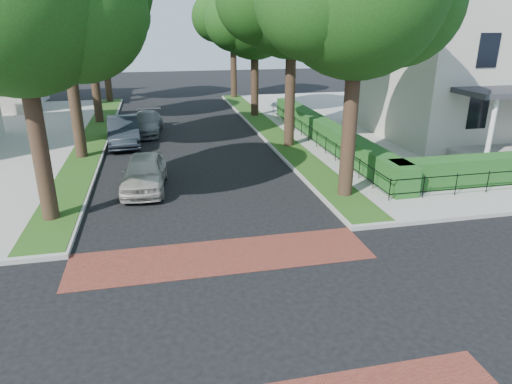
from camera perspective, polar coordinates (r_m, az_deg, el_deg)
ground at (r=11.20m, az=-1.73°, el=-15.70°), size 120.00×120.00×0.00m
sidewalk_ne at (r=35.59m, az=24.57°, el=8.03°), size 30.00×30.00×0.15m
crosswalk_far at (r=13.87m, az=-4.22°, el=-8.02°), size 9.00×2.20×0.01m
grass_strip_ne at (r=29.58m, az=1.68°, el=7.84°), size 1.60×29.80×0.02m
grass_strip_nw at (r=28.98m, az=-19.67°, el=6.39°), size 1.60×29.80×0.02m
tree_right_far at (r=33.90m, az=-0.08°, el=20.94°), size 7.25×6.23×9.74m
tree_right_back at (r=42.75m, az=-2.84°, el=21.29°), size 7.50×6.45×10.20m
tree_left_far at (r=33.34m, az=-20.17°, el=20.16°), size 7.00×6.02×9.86m
tree_left_back at (r=42.31m, az=-18.71°, el=20.53°), size 7.75×6.66×10.44m
hedge_main_road at (r=26.31m, az=8.78°, el=7.34°), size 1.00×18.00×1.20m
fence_main_road at (r=26.07m, az=7.11°, el=6.96°), size 0.06×18.00×0.90m
house_victorian at (r=31.34m, az=26.54°, el=17.35°), size 13.00×13.05×12.48m
parked_car_front at (r=19.59m, az=-13.79°, el=2.39°), size 2.06×4.42×1.47m
parked_car_middle at (r=27.31m, az=-16.24°, el=7.33°), size 2.01×4.90×1.58m
parked_car_rear at (r=29.75m, az=-13.57°, el=8.34°), size 2.25×4.70×1.32m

